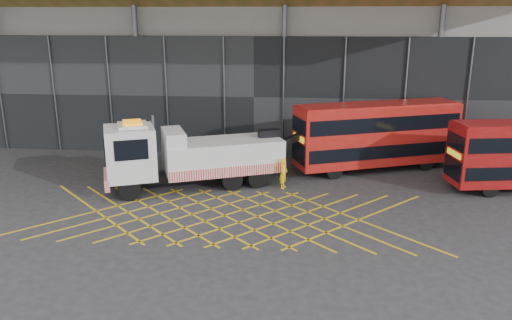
{
  "coord_description": "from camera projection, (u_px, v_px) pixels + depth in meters",
  "views": [
    {
      "loc": [
        5.06,
        -22.2,
        9.25
      ],
      "look_at": [
        3.0,
        1.5,
        2.4
      ],
      "focal_mm": 35.0,
      "sensor_mm": 36.0,
      "label": 1
    }
  ],
  "objects": [
    {
      "name": "road_markings",
      "position": [
        225.0,
        215.0,
        24.1
      ],
      "size": [
        19.96,
        7.16,
        0.01
      ],
      "color": "gold",
      "rests_on": "ground_plane"
    },
    {
      "name": "construction_building",
      "position": [
        261.0,
        20.0,
        39.2
      ],
      "size": [
        55.0,
        23.97,
        18.0
      ],
      "color": "gray",
      "rests_on": "ground_plane"
    },
    {
      "name": "ground_plane",
      "position": [
        192.0,
        214.0,
        24.23
      ],
      "size": [
        120.0,
        120.0,
        0.0
      ],
      "primitive_type": "plane",
      "color": "#2A292C"
    },
    {
      "name": "recovery_truck",
      "position": [
        189.0,
        155.0,
        27.59
      ],
      "size": [
        11.25,
        6.17,
        4.02
      ],
      "rotation": [
        0.0,
        0.0,
        0.38
      ],
      "color": "black",
      "rests_on": "ground_plane"
    },
    {
      "name": "worker",
      "position": [
        284.0,
        173.0,
        27.76
      ],
      "size": [
        0.54,
        0.7,
        1.72
      ],
      "primitive_type": "imported",
      "rotation": [
        0.0,
        0.0,
        1.36
      ],
      "color": "yellow",
      "rests_on": "ground_plane"
    },
    {
      "name": "bus_towed",
      "position": [
        377.0,
        133.0,
        30.74
      ],
      "size": [
        10.43,
        5.87,
        4.19
      ],
      "rotation": [
        0.0,
        0.0,
        0.36
      ],
      "color": "#AD140F",
      "rests_on": "ground_plane"
    }
  ]
}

